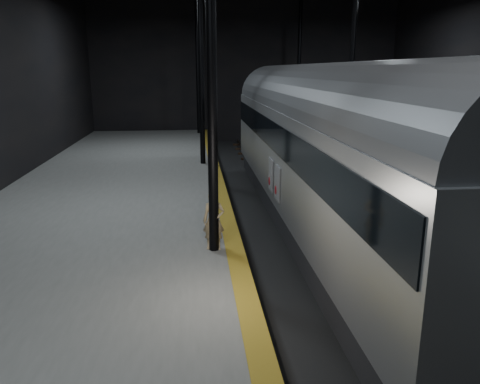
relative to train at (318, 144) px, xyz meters
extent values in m
plane|color=black|center=(0.00, 0.13, -3.21)|extent=(44.00, 44.00, 0.00)
cube|color=#585956|center=(-7.50, 0.13, -2.71)|extent=(9.00, 43.80, 1.00)
cube|color=olive|center=(-3.25, 0.13, -2.20)|extent=(0.50, 43.80, 0.01)
cube|color=#3F3328|center=(-0.72, 0.13, -3.04)|extent=(0.08, 43.00, 0.14)
cube|color=#3F3328|center=(0.72, 0.13, -3.04)|extent=(0.08, 43.00, 0.14)
cube|color=black|center=(0.00, 0.13, -3.15)|extent=(2.40, 42.00, 0.12)
cylinder|color=black|center=(-3.80, -3.87, 2.79)|extent=(0.26, 0.26, 10.00)
cylinder|color=black|center=(-3.80, 8.13, 2.79)|extent=(0.26, 0.26, 10.00)
cylinder|color=black|center=(3.80, 8.13, 2.79)|extent=(0.26, 0.26, 10.00)
cylinder|color=black|center=(-3.80, 20.13, 2.79)|extent=(0.26, 0.26, 10.00)
cylinder|color=black|center=(3.80, 20.13, 2.79)|extent=(0.26, 0.26, 10.00)
cube|color=#A0A3A8|center=(0.00, 0.00, -0.47)|extent=(3.12, 21.52, 3.23)
cube|color=black|center=(0.00, 0.00, -2.49)|extent=(2.85, 21.09, 0.91)
cube|color=black|center=(0.00, 0.00, 0.29)|extent=(3.19, 21.20, 0.97)
cylinder|color=slate|center=(0.00, 0.00, 1.15)|extent=(3.06, 21.31, 3.06)
cube|color=black|center=(0.00, -7.53, -2.89)|extent=(1.94, 2.37, 0.38)
cube|color=black|center=(0.00, 7.53, -2.89)|extent=(1.94, 2.37, 0.38)
cube|color=silver|center=(-1.59, -1.08, -1.11)|extent=(0.04, 0.81, 1.13)
cube|color=silver|center=(-1.59, 0.22, -1.11)|extent=(0.04, 0.81, 1.13)
cylinder|color=maroon|center=(-1.61, -0.88, -1.38)|extent=(0.03, 0.28, 0.28)
cylinder|color=maroon|center=(-1.61, 0.41, -1.38)|extent=(0.03, 0.28, 0.28)
imported|color=tan|center=(-3.80, -3.80, -1.41)|extent=(0.61, 0.44, 1.59)
camera|label=1|loc=(-4.30, -15.63, 2.47)|focal=35.00mm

